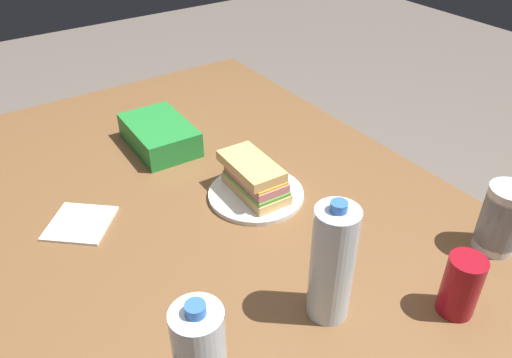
# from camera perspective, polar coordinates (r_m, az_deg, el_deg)

# --- Properties ---
(dining_table) EXTENTS (1.70, 1.05, 0.77)m
(dining_table) POSITION_cam_1_polar(r_m,az_deg,el_deg) (1.17, -2.42, -8.30)
(dining_table) COLOR brown
(dining_table) RESTS_ON ground_plane
(paper_plate) EXTENTS (0.23, 0.23, 0.01)m
(paper_plate) POSITION_cam_1_polar(r_m,az_deg,el_deg) (1.20, 0.00, -1.74)
(paper_plate) COLOR white
(paper_plate) RESTS_ON dining_table
(sandwich) EXTENTS (0.18, 0.10, 0.08)m
(sandwich) POSITION_cam_1_polar(r_m,az_deg,el_deg) (1.17, -0.18, 0.17)
(sandwich) COLOR #DBB26B
(sandwich) RESTS_ON paper_plate
(soda_can_red) EXTENTS (0.07, 0.07, 0.12)m
(soda_can_red) POSITION_cam_1_polar(r_m,az_deg,el_deg) (0.97, 22.23, -11.13)
(soda_can_red) COLOR maroon
(soda_can_red) RESTS_ON dining_table
(chip_bag) EXTENTS (0.23, 0.16, 0.07)m
(chip_bag) POSITION_cam_1_polar(r_m,az_deg,el_deg) (1.40, -10.89, 4.94)
(chip_bag) COLOR #268C38
(chip_bag) RESTS_ON dining_table
(plastic_cup_stack) EXTENTS (0.08, 0.08, 0.15)m
(plastic_cup_stack) POSITION_cam_1_polar(r_m,az_deg,el_deg) (1.13, 26.10, -4.08)
(plastic_cup_stack) COLOR silver
(plastic_cup_stack) RESTS_ON dining_table
(water_bottle_spare) EXTENTS (0.08, 0.08, 0.25)m
(water_bottle_spare) POSITION_cam_1_polar(r_m,az_deg,el_deg) (0.87, 8.63, -9.47)
(water_bottle_spare) COLOR silver
(water_bottle_spare) RESTS_ON dining_table
(paper_napkin) EXTENTS (0.18, 0.18, 0.01)m
(paper_napkin) POSITION_cam_1_polar(r_m,az_deg,el_deg) (1.18, -19.31, -4.76)
(paper_napkin) COLOR white
(paper_napkin) RESTS_ON dining_table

